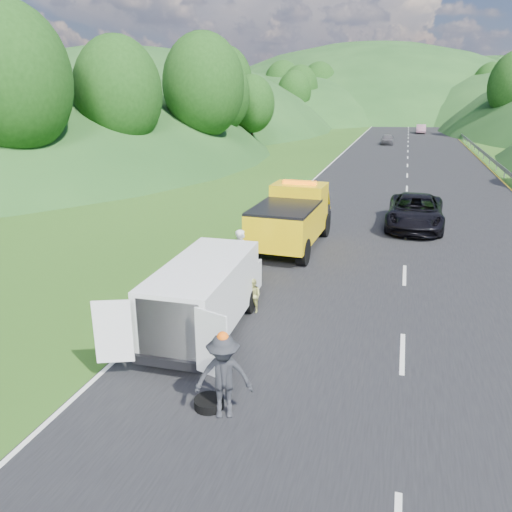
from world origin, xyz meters
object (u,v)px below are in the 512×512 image
(tow_truck, at_px, (292,217))
(spare_tire, at_px, (209,408))
(worker, at_px, (224,416))
(passing_suv, at_px, (414,227))
(white_van, at_px, (206,292))
(suitcase, at_px, (158,287))
(child, at_px, (253,312))
(woman, at_px, (242,280))

(tow_truck, height_order, spare_tire, tow_truck)
(worker, xyz_separation_m, passing_suv, (3.90, 16.97, 0.00))
(white_van, xyz_separation_m, suitcase, (-2.52, 1.97, -0.89))
(child, bearing_deg, white_van, -87.98)
(suitcase, height_order, passing_suv, passing_suv)
(suitcase, xyz_separation_m, passing_suv, (8.21, 11.46, -0.27))
(child, distance_m, worker, 5.17)
(white_van, distance_m, woman, 4.27)
(worker, bearing_deg, passing_suv, 58.33)
(worker, xyz_separation_m, suitcase, (-4.31, 5.52, 0.27))
(worker, relative_size, spare_tire, 2.90)
(white_van, height_order, child, white_van)
(worker, bearing_deg, tow_truck, 77.10)
(suitcase, bearing_deg, worker, -51.97)
(tow_truck, bearing_deg, spare_tire, -84.03)
(woman, height_order, child, woman)
(passing_suv, bearing_deg, spare_tire, -102.89)
(white_van, bearing_deg, worker, -64.88)
(child, height_order, passing_suv, passing_suv)
(white_van, height_order, woman, white_van)
(passing_suv, bearing_deg, child, -110.46)
(tow_truck, bearing_deg, child, -85.19)
(white_van, relative_size, suitcase, 10.68)
(tow_truck, bearing_deg, woman, -98.79)
(child, bearing_deg, passing_suv, 100.40)
(tow_truck, bearing_deg, worker, -82.14)
(spare_tire, bearing_deg, white_van, 112.33)
(child, distance_m, spare_tire, 4.94)
(tow_truck, xyz_separation_m, spare_tire, (0.82, -11.90, -1.32))
(suitcase, height_order, spare_tire, suitcase)
(child, bearing_deg, tow_truck, 125.14)
(passing_suv, bearing_deg, woman, -121.14)
(woman, bearing_deg, child, -168.78)
(spare_tire, relative_size, passing_suv, 0.11)
(tow_truck, bearing_deg, passing_suv, 45.73)
(child, xyz_separation_m, spare_tire, (0.48, -4.92, 0.00))
(child, relative_size, passing_suv, 0.19)
(suitcase, distance_m, passing_suv, 14.10)
(child, height_order, suitcase, suitcase)
(worker, bearing_deg, spare_tire, 138.65)
(white_van, xyz_separation_m, passing_suv, (5.69, 13.43, -1.17))
(tow_truck, relative_size, white_van, 1.09)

